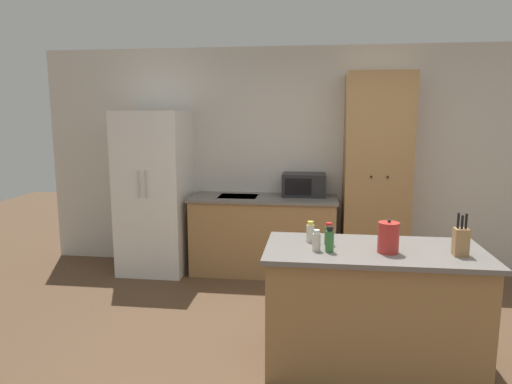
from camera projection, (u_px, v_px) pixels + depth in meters
The scene contains 13 objects.
ground_plane at pixel (354, 369), 3.29m from camera, with size 14.00×14.00×0.00m, color brown.
wall_back at pixel (342, 160), 5.36m from camera, with size 7.20×0.06×2.60m.
refrigerator at pixel (155, 192), 5.31m from camera, with size 0.75×0.75×1.86m.
back_counter at pixel (263, 234), 5.29m from camera, with size 1.68×0.63×0.90m.
pantry_cabinet at pixel (376, 178), 5.04m from camera, with size 0.70×0.57×2.27m.
kitchen_island at pixel (372, 307), 3.29m from camera, with size 1.54×0.76×0.88m.
microwave at pixel (304, 185), 5.25m from camera, with size 0.49×0.33×0.26m.
knife_block at pixel (461, 241), 3.05m from camera, with size 0.09×0.09×0.29m.
spice_bottle_tall_dark at pixel (316, 241), 3.16m from camera, with size 0.06×0.06×0.15m.
spice_bottle_short_red at pixel (329, 234), 3.31m from camera, with size 0.06×0.06×0.16m.
spice_bottle_amber_oil at pixel (330, 240), 3.13m from camera, with size 0.06×0.06×0.18m.
spice_bottle_green_herb at pixel (310, 232), 3.38m from camera, with size 0.06×0.06×0.16m.
kettle at pixel (388, 237), 3.11m from camera, with size 0.14×0.14×0.24m.
Camera 1 is at (-0.32, -3.10, 1.81)m, focal length 32.00 mm.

